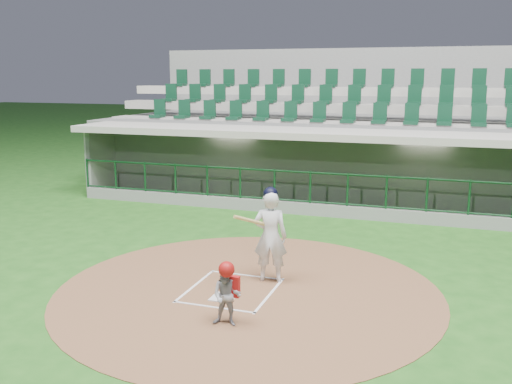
# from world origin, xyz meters

# --- Properties ---
(ground) EXTENTS (120.00, 120.00, 0.00)m
(ground) POSITION_xyz_m (0.00, 0.00, 0.00)
(ground) COLOR #1C4F16
(ground) RESTS_ON ground
(dirt_circle) EXTENTS (7.20, 7.20, 0.01)m
(dirt_circle) POSITION_xyz_m (0.30, -0.20, 0.01)
(dirt_circle) COLOR brown
(dirt_circle) RESTS_ON ground
(home_plate) EXTENTS (0.43, 0.43, 0.02)m
(home_plate) POSITION_xyz_m (0.00, -0.70, 0.02)
(home_plate) COLOR silver
(home_plate) RESTS_ON dirt_circle
(batter_box_chalk) EXTENTS (1.55, 1.80, 0.01)m
(batter_box_chalk) POSITION_xyz_m (0.00, -0.30, 0.02)
(batter_box_chalk) COLOR white
(batter_box_chalk) RESTS_ON ground
(dugout_structure) EXTENTS (16.40, 3.70, 3.00)m
(dugout_structure) POSITION_xyz_m (0.10, 7.81, 0.96)
(dugout_structure) COLOR slate
(dugout_structure) RESTS_ON ground
(seating_deck) EXTENTS (17.00, 6.72, 5.15)m
(seating_deck) POSITION_xyz_m (0.00, 10.91, 1.42)
(seating_deck) COLOR slate
(seating_deck) RESTS_ON ground
(batter) EXTENTS (0.90, 0.91, 1.88)m
(batter) POSITION_xyz_m (0.53, 0.43, 0.95)
(batter) COLOR silver
(batter) RESTS_ON dirt_circle
(catcher) EXTENTS (0.52, 0.43, 1.07)m
(catcher) POSITION_xyz_m (0.48, -1.72, 0.55)
(catcher) COLOR gray
(catcher) RESTS_ON dirt_circle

